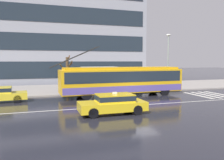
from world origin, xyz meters
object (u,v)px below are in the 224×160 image
(taxi_oncoming_near, at_px, (113,103))
(pedestrian_at_shelter, at_px, (71,77))
(bus_shelter, at_px, (99,72))
(trolleybus, at_px, (122,80))
(pedestrian_approaching_curb, at_px, (135,80))
(street_tree_bare, at_px, (67,72))
(street_lamp, at_px, (168,57))

(taxi_oncoming_near, bearing_deg, pedestrian_at_shelter, 96.51)
(taxi_oncoming_near, height_order, bus_shelter, bus_shelter)
(trolleybus, relative_size, pedestrian_approaching_curb, 7.70)
(trolleybus, bearing_deg, pedestrian_at_shelter, 138.36)
(taxi_oncoming_near, distance_m, street_tree_bare, 10.60)
(street_lamp, bearing_deg, bus_shelter, 170.41)
(pedestrian_at_shelter, bearing_deg, trolleybus, -41.64)
(taxi_oncoming_near, height_order, street_tree_bare, street_tree_bare)
(pedestrian_at_shelter, bearing_deg, taxi_oncoming_near, -83.49)
(trolleybus, distance_m, pedestrian_approaching_curb, 4.89)
(bus_shelter, relative_size, pedestrian_approaching_curb, 2.29)
(trolleybus, relative_size, bus_shelter, 3.36)
(bus_shelter, relative_size, street_tree_bare, 0.98)
(pedestrian_at_shelter, xyz_separation_m, street_lamp, (10.71, -1.70, 2.20))
(pedestrian_approaching_curb, relative_size, street_lamp, 0.26)
(pedestrian_approaching_curb, bearing_deg, bus_shelter, -175.29)
(taxi_oncoming_near, height_order, street_lamp, street_lamp)
(trolleybus, distance_m, taxi_oncoming_near, 7.57)
(bus_shelter, height_order, pedestrian_at_shelter, bus_shelter)
(bus_shelter, distance_m, street_tree_bare, 3.39)
(bus_shelter, distance_m, pedestrian_at_shelter, 3.03)
(taxi_oncoming_near, bearing_deg, trolleybus, 65.16)
(taxi_oncoming_near, relative_size, pedestrian_at_shelter, 2.23)
(bus_shelter, xyz_separation_m, street_tree_bare, (-3.39, 0.03, 0.05))
(pedestrian_at_shelter, bearing_deg, street_tree_bare, -140.36)
(taxi_oncoming_near, bearing_deg, bus_shelter, 80.43)
(taxi_oncoming_near, distance_m, bus_shelter, 10.58)
(bus_shelter, xyz_separation_m, pedestrian_approaching_curb, (4.38, 0.36, -1.01))
(trolleybus, distance_m, pedestrian_at_shelter, 5.87)
(trolleybus, xyz_separation_m, pedestrian_at_shelter, (-4.38, 3.90, 0.13))
(pedestrian_approaching_curb, distance_m, street_lamp, 4.66)
(pedestrian_at_shelter, relative_size, street_tree_bare, 0.50)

